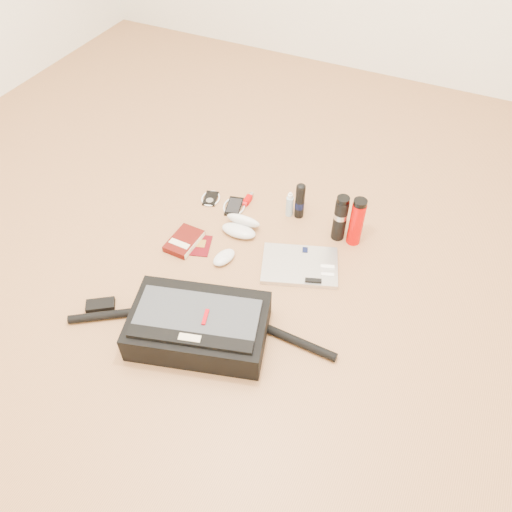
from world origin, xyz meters
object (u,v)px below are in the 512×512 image
Objects in this scene: book at (184,241)px; thermos_black at (340,218)px; messenger_bag at (198,325)px; laptop at (300,265)px; thermos_red at (357,222)px.

book is 0.70m from thermos_black.
messenger_bag is 4.36× the size of thermos_black.
thermos_black reaches higher than laptop.
book reaches higher than laptop.
messenger_bag is 0.53m from laptop.
laptop is at bearing 11.98° from book.
thermos_red reaches higher than thermos_black.
book is at bearing -153.53° from thermos_red.
thermos_red is (0.37, 0.73, 0.05)m from messenger_bag.
messenger_bag is 2.67× the size of laptop.
messenger_bag is 0.82m from thermos_red.
laptop is 0.53m from book.
thermos_black is at bearing 51.44° from laptop.
laptop is 2.11× the size of book.
messenger_bag is 5.63× the size of book.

